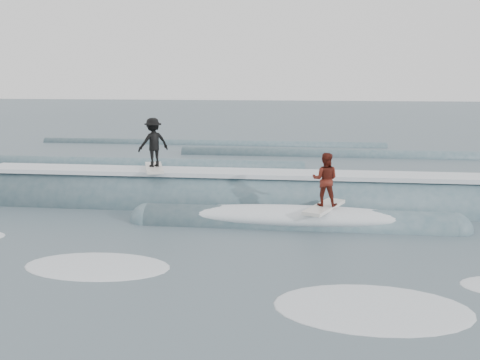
# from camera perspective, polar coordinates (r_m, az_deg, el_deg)

# --- Properties ---
(ground) EXTENTS (160.00, 160.00, 0.00)m
(ground) POSITION_cam_1_polar(r_m,az_deg,el_deg) (12.23, -3.10, -9.93)
(ground) COLOR #425761
(ground) RESTS_ON ground
(breaking_wave) EXTENTS (23.93, 3.92, 2.27)m
(breaking_wave) POSITION_cam_1_polar(r_m,az_deg,el_deg) (17.87, 1.06, -2.92)
(breaking_wave) COLOR #3D5A67
(breaking_wave) RESTS_ON ground
(surfer_black) EXTENTS (1.22, 2.07, 1.76)m
(surfer_black) POSITION_cam_1_polar(r_m,az_deg,el_deg) (18.42, -9.22, 3.75)
(surfer_black) COLOR silver
(surfer_black) RESTS_ON ground
(surfer_red) EXTENTS (1.31, 2.05, 1.66)m
(surfer_red) POSITION_cam_1_polar(r_m,az_deg,el_deg) (15.66, 9.06, -0.33)
(surfer_red) COLOR silver
(surfer_red) RESTS_ON ground
(whitewater) EXTENTS (15.67, 8.31, 0.10)m
(whitewater) POSITION_cam_1_polar(r_m,az_deg,el_deg) (11.16, 0.01, -12.05)
(whitewater) COLOR white
(whitewater) RESTS_ON ground
(far_swells) EXTENTS (37.12, 8.65, 0.80)m
(far_swells) POSITION_cam_1_polar(r_m,az_deg,el_deg) (29.40, 0.50, 2.62)
(far_swells) COLOR #3D5A67
(far_swells) RESTS_ON ground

